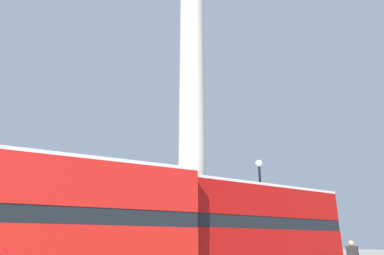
{
  "coord_description": "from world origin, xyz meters",
  "views": [
    {
      "loc": [
        -10.17,
        -16.95,
        1.57
      ],
      "look_at": [
        0.0,
        0.0,
        8.33
      ],
      "focal_mm": 32.0,
      "sensor_mm": 36.0,
      "label": 1
    }
  ],
  "objects_px": {
    "monument_column": "(192,146)",
    "bus_b": "(36,217)",
    "equestrian_statue": "(3,246)",
    "street_lamp": "(262,207)",
    "bus_a": "(249,227)"
  },
  "relations": [
    {
      "from": "monument_column",
      "to": "street_lamp",
      "type": "height_order",
      "value": "monument_column"
    },
    {
      "from": "bus_b",
      "to": "street_lamp",
      "type": "xyz_separation_m",
      "value": [
        12.28,
        2.61,
        1.2
      ]
    },
    {
      "from": "monument_column",
      "to": "bus_a",
      "type": "xyz_separation_m",
      "value": [
        0.99,
        -3.69,
        -4.77
      ]
    },
    {
      "from": "monument_column",
      "to": "bus_b",
      "type": "relative_size",
      "value": 2.23
    },
    {
      "from": "bus_a",
      "to": "bus_b",
      "type": "distance_m",
      "value": 9.61
    },
    {
      "from": "street_lamp",
      "to": "bus_b",
      "type": "bearing_deg",
      "value": -168.02
    },
    {
      "from": "monument_column",
      "to": "bus_a",
      "type": "bearing_deg",
      "value": -75.01
    },
    {
      "from": "monument_column",
      "to": "street_lamp",
      "type": "relative_size",
      "value": 3.83
    },
    {
      "from": "bus_b",
      "to": "street_lamp",
      "type": "bearing_deg",
      "value": 14.75
    },
    {
      "from": "street_lamp",
      "to": "monument_column",
      "type": "bearing_deg",
      "value": 154.93
    },
    {
      "from": "monument_column",
      "to": "equestrian_statue",
      "type": "distance_m",
      "value": 11.07
    },
    {
      "from": "equestrian_statue",
      "to": "monument_column",
      "type": "bearing_deg",
      "value": -5.96
    },
    {
      "from": "monument_column",
      "to": "bus_a",
      "type": "height_order",
      "value": "monument_column"
    },
    {
      "from": "monument_column",
      "to": "equestrian_statue",
      "type": "bearing_deg",
      "value": 160.7
    },
    {
      "from": "monument_column",
      "to": "bus_b",
      "type": "height_order",
      "value": "monument_column"
    }
  ]
}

